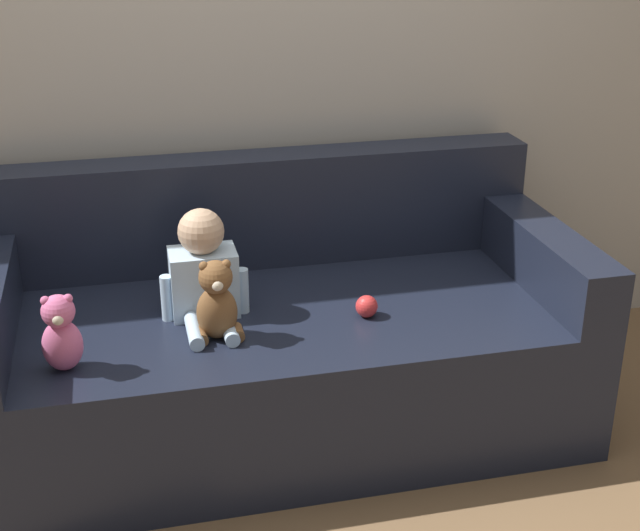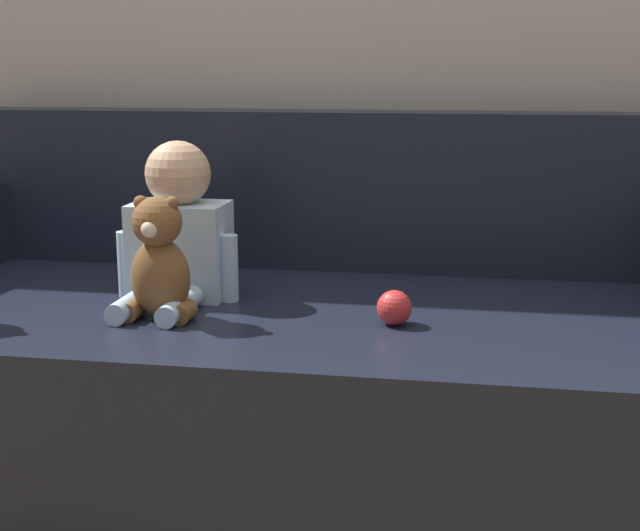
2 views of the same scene
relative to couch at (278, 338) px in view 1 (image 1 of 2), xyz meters
The scene contains 7 objects.
ground_plane 0.32m from the couch, 90.00° to the right, with size 12.00×12.00×0.00m, color brown.
wall_back 1.12m from the couch, 90.00° to the left, with size 8.00×0.05×2.60m.
couch is the anchor object (origin of this frame).
person_baby 0.41m from the couch, 165.00° to the right, with size 0.29×0.35×0.37m.
teddy_bear_brown 0.44m from the couch, 133.96° to the right, with size 0.16×0.12×0.27m.
plush_toy_side 0.83m from the couch, 154.10° to the right, with size 0.12×0.11×0.24m.
toy_ball 0.39m from the couch, 38.66° to the right, with size 0.07×0.07×0.07m.
Camera 1 is at (-0.50, -2.70, 1.80)m, focal length 50.00 mm.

